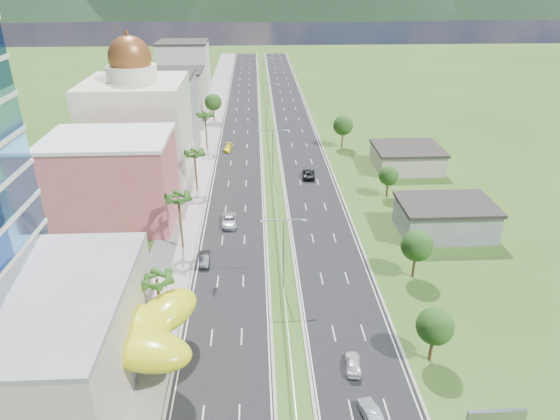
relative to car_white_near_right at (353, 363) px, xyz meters
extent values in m
plane|color=#2D5119|center=(-6.94, 5.98, -0.73)|extent=(500.00, 500.00, 0.00)
cube|color=black|center=(-14.44, 95.98, -0.71)|extent=(11.00, 260.00, 0.04)
cube|color=black|center=(0.56, 95.98, -0.71)|extent=(11.00, 260.00, 0.04)
cube|color=gray|center=(-23.94, 95.98, -0.67)|extent=(7.00, 260.00, 0.12)
cube|color=gray|center=(-6.94, 77.98, -0.11)|extent=(0.08, 216.00, 0.28)
cube|color=gray|center=(-6.94, 179.98, -0.38)|extent=(0.10, 0.12, 0.70)
cylinder|color=gray|center=(-6.94, 15.98, 4.77)|extent=(0.20, 0.20, 11.00)
cube|color=gray|center=(-8.38, 15.98, 10.07)|extent=(2.88, 0.12, 0.12)
cube|color=gray|center=(-5.50, 15.98, 10.07)|extent=(2.88, 0.12, 0.12)
cube|color=silver|center=(-9.66, 15.98, 9.97)|extent=(0.60, 0.25, 0.18)
cube|color=silver|center=(-4.22, 15.98, 9.97)|extent=(0.60, 0.25, 0.18)
cylinder|color=gray|center=(-6.94, 55.98, 4.77)|extent=(0.20, 0.20, 11.00)
cube|color=gray|center=(-8.38, 55.98, 10.07)|extent=(2.88, 0.12, 0.12)
cube|color=gray|center=(-5.50, 55.98, 10.07)|extent=(2.88, 0.12, 0.12)
cube|color=silver|center=(-9.66, 55.98, 9.97)|extent=(0.60, 0.25, 0.18)
cube|color=silver|center=(-4.22, 55.98, 9.97)|extent=(0.60, 0.25, 0.18)
cylinder|color=gray|center=(-6.94, 100.98, 4.77)|extent=(0.20, 0.20, 11.00)
cube|color=gray|center=(-8.38, 100.98, 10.07)|extent=(2.88, 0.12, 0.12)
cube|color=gray|center=(-5.50, 100.98, 10.07)|extent=(2.88, 0.12, 0.12)
cube|color=silver|center=(-9.66, 100.98, 9.97)|extent=(0.60, 0.25, 0.18)
cube|color=silver|center=(-4.22, 100.98, 9.97)|extent=(0.60, 0.25, 0.18)
cylinder|color=gray|center=(-6.94, 145.98, 4.77)|extent=(0.20, 0.20, 11.00)
cube|color=gray|center=(-8.38, 145.98, 10.07)|extent=(2.88, 0.12, 0.12)
cube|color=gray|center=(-5.50, 145.98, 10.07)|extent=(2.88, 0.12, 0.12)
cube|color=silver|center=(-9.66, 145.98, 9.97)|extent=(0.60, 0.25, 0.18)
cube|color=silver|center=(-4.22, 145.98, 9.97)|extent=(0.60, 0.25, 0.18)
cylinder|color=gray|center=(-30.94, 3.98, 1.27)|extent=(0.50, 0.50, 4.00)
cylinder|color=gray|center=(-23.94, -1.02, 1.27)|extent=(0.50, 0.50, 4.00)
cylinder|color=gray|center=(-27.94, -4.02, 1.27)|extent=(0.50, 0.50, 4.00)
cylinder|color=gray|center=(-21.94, 3.98, 1.27)|extent=(0.50, 0.50, 4.00)
cube|color=#BF514E|center=(-34.94, 37.98, 6.77)|extent=(20.00, 15.00, 15.00)
cube|color=beige|center=(-34.94, 60.98, 9.27)|extent=(20.00, 20.00, 20.00)
cylinder|color=beige|center=(-34.94, 60.98, 20.77)|extent=(10.00, 10.00, 3.00)
sphere|color=brown|center=(-34.94, 60.98, 23.77)|extent=(8.40, 8.40, 8.40)
cube|color=gray|center=(-33.94, 85.98, 7.27)|extent=(16.00, 15.00, 16.00)
cube|color=#BEAE9C|center=(-33.94, 107.98, 5.77)|extent=(16.00, 15.00, 13.00)
cube|color=silver|center=(-33.94, 130.98, 8.27)|extent=(16.00, 15.00, 18.00)
cube|color=gray|center=(21.06, 30.98, 1.77)|extent=(15.00, 10.00, 5.00)
cube|color=#BEAE9C|center=(23.06, 60.98, 1.47)|extent=(14.00, 12.00, 4.40)
cylinder|color=#47301C|center=(-22.44, 7.98, 3.02)|extent=(0.36, 0.36, 7.50)
cylinder|color=#47301C|center=(-22.44, 27.98, 3.77)|extent=(0.36, 0.36, 9.00)
cylinder|color=#47301C|center=(-22.44, 50.98, 3.27)|extent=(0.36, 0.36, 8.00)
cylinder|color=#47301C|center=(-22.44, 75.98, 3.67)|extent=(0.36, 0.36, 8.80)
cylinder|color=#47301C|center=(-22.44, 100.98, 1.72)|extent=(0.40, 0.40, 4.90)
sphere|color=#264E18|center=(-22.44, 100.98, 4.87)|extent=(4.90, 4.90, 4.90)
cylinder|color=#47301C|center=(9.06, 0.98, 1.37)|extent=(0.40, 0.40, 4.20)
sphere|color=#264E18|center=(9.06, 0.98, 4.07)|extent=(4.20, 4.20, 4.20)
cylinder|color=#47301C|center=(12.06, 17.98, 1.54)|extent=(0.40, 0.40, 4.55)
sphere|color=#264E18|center=(12.06, 17.98, 4.47)|extent=(4.55, 4.55, 4.55)
cylinder|color=#47301C|center=(15.06, 45.98, 1.19)|extent=(0.40, 0.40, 3.85)
sphere|color=#264E18|center=(15.06, 45.98, 3.67)|extent=(3.85, 3.85, 3.85)
cylinder|color=#47301C|center=(11.06, 75.98, 1.72)|extent=(0.40, 0.40, 4.90)
sphere|color=#264E18|center=(11.06, 75.98, 4.87)|extent=(4.90, 4.90, 4.90)
imported|color=black|center=(-18.56, 23.05, 0.03)|extent=(1.68, 4.43, 1.44)
imported|color=#B0B3B8|center=(-15.31, 35.57, 0.08)|extent=(2.83, 5.69, 1.55)
imported|color=gold|center=(-17.23, 74.92, -0.04)|extent=(2.41, 4.73, 1.31)
imported|color=silver|center=(0.00, 0.00, 0.00)|extent=(2.06, 4.22, 1.38)
imported|color=#A1A5A9|center=(0.51, -7.03, 0.02)|extent=(2.24, 4.54, 1.43)
imported|color=black|center=(0.74, 56.61, 0.09)|extent=(3.08, 5.86, 1.57)
imported|color=black|center=(-16.46, 15.39, -0.09)|extent=(0.88, 1.94, 1.20)
camera|label=1|loc=(-10.29, -42.07, 39.94)|focal=32.00mm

